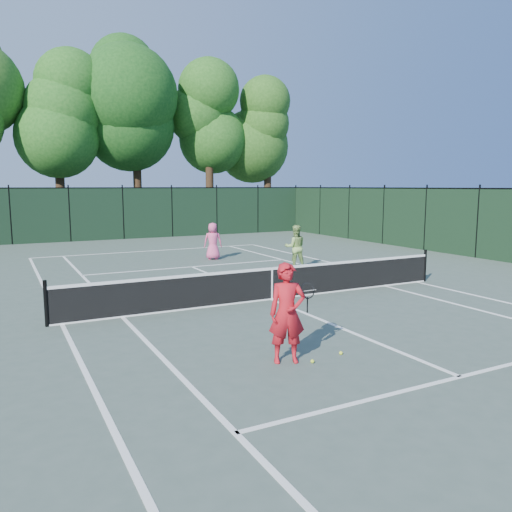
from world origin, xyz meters
name	(u,v)px	position (x,y,z in m)	size (l,w,h in m)	color
ground	(272,300)	(0.00, 0.00, 0.00)	(90.00, 90.00, 0.00)	#455449
sideline_doubles_left	(62,324)	(-5.49, 0.00, 0.00)	(0.10, 23.77, 0.01)	white
sideline_doubles_right	(417,282)	(5.49, 0.00, 0.00)	(0.10, 23.77, 0.01)	white
sideline_singles_left	(123,317)	(-4.12, 0.00, 0.00)	(0.10, 23.77, 0.01)	white
sideline_singles_right	(385,286)	(4.12, 0.00, 0.00)	(0.10, 23.77, 0.01)	white
baseline_far	(153,251)	(0.00, 11.88, 0.00)	(10.97, 0.10, 0.01)	white
service_line_near	(460,377)	(0.00, -6.40, 0.00)	(8.23, 0.10, 0.01)	white
service_line_far	(192,267)	(0.00, 6.40, 0.00)	(8.23, 0.10, 0.01)	white
center_service_line	(272,299)	(0.00, 0.00, 0.00)	(0.10, 12.80, 0.01)	white
tennis_net	(272,283)	(0.00, 0.00, 0.48)	(11.69, 0.09, 1.06)	black
fence_far	(123,214)	(0.00, 18.00, 1.50)	(24.00, 0.05, 3.00)	black
tree_2	(56,110)	(-3.00, 21.80, 7.73)	(6.00, 6.00, 12.40)	black
tree_3	(135,97)	(2.00, 22.30, 9.01)	(7.00, 7.00, 14.45)	black
tree_4	(209,114)	(7.00, 21.60, 8.14)	(6.20, 6.20, 12.97)	black
tree_5	(268,125)	(12.00, 22.10, 7.71)	(5.80, 5.80, 12.23)	black
coach	(287,313)	(-2.18, -4.46, 0.90)	(1.08, 0.63, 1.80)	red
player_pink	(213,241)	(1.51, 7.88, 0.79)	(0.90, 0.75, 1.58)	#E14F85
player_green	(295,247)	(3.32, 4.10, 0.84)	(0.98, 0.88, 1.68)	#88B058
loose_ball_near_cart	(341,353)	(-1.09, -4.60, 0.03)	(0.07, 0.07, 0.07)	#DBF331
loose_ball_midcourt	(312,361)	(-1.81, -4.72, 0.03)	(0.07, 0.07, 0.07)	#C8E92F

